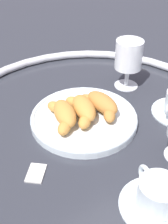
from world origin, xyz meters
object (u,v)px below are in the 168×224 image
Objects in this scene: croissant_extra at (64,114)px; sugar_packet at (36,172)px; croissant_small at (83,109)px; croissant_large at (101,104)px; juice_glass_right at (129,57)px; pastry_plate at (84,118)px; coffee_cup_far at (157,197)px.

sugar_packet is at bearing 126.61° from croissant_extra.
croissant_small is at bearing -99.23° from croissant_extra.
croissant_extra reaches higher than sugar_packet.
croissant_large is 0.10m from croissant_extra.
croissant_large is 1.04× the size of croissant_small.
juice_glass_right is at bearing -71.31° from croissant_small.
sugar_packet is at bearing 115.34° from pastry_plate.
coffee_cup_far reaches higher than pastry_plate.
pastry_plate is 1.91× the size of croissant_large.
croissant_extra is (0.02, 0.10, 0.00)m from croissant_large.
juice_glass_right reaches higher than sugar_packet.
pastry_plate is at bearing -21.94° from sugar_packet.
juice_glass_right is (0.06, -0.25, 0.05)m from croissant_extra.
croissant_large is at bearing -99.92° from pastry_plate.
croissant_small is at bearing 108.69° from juice_glass_right.
pastry_plate is 5.24× the size of sugar_packet.
sugar_packet is at bearing 112.16° from juice_glass_right.
coffee_cup_far is at bearing 172.70° from pastry_plate.
coffee_cup_far is 2.72× the size of sugar_packet.
juice_glass_right is (0.07, -0.20, 0.08)m from pastry_plate.
croissant_large reaches higher than pastry_plate.
croissant_small is at bearing 79.72° from croissant_large.
croissant_extra is at bearing -10.67° from sugar_packet.
croissant_extra is 0.26m from juice_glass_right.
juice_glass_right reaches higher than pastry_plate.
croissant_small is at bearing -21.32° from sugar_packet.
pastry_plate is 0.06m from croissant_extra.
juice_glass_right is 0.42m from sugar_packet.
croissant_large is 0.98× the size of juice_glass_right.
croissant_small is (0.01, 0.05, 0.00)m from croissant_large.
croissant_large is at bearing -28.52° from sugar_packet.
croissant_large and croissant_small have the same top height.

